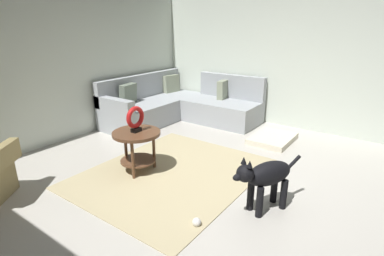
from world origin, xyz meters
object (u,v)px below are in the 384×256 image
(dog_bed_mat, at_px, (272,139))
(dog_toy_ball, at_px, (197,222))
(side_table, at_px, (137,141))
(torus_sculpture, at_px, (135,119))
(sectional_couch, at_px, (179,106))
(dog, at_px, (266,177))

(dog_bed_mat, xyz_separation_m, dog_toy_ball, (-2.52, -0.24, -0.00))
(side_table, relative_size, dog_toy_ball, 7.08)
(dog_bed_mat, bearing_deg, side_table, 153.34)
(side_table, xyz_separation_m, torus_sculpture, (-0.00, 0.00, 0.29))
(sectional_couch, relative_size, dog, 2.88)
(dog_bed_mat, relative_size, dog, 1.03)
(dog, bearing_deg, dog_toy_ball, 83.59)
(side_table, height_order, dog_bed_mat, side_table)
(torus_sculpture, xyz_separation_m, dog_bed_mat, (2.03, -1.02, -0.67))
(dog_bed_mat, relative_size, dog_toy_ball, 9.45)
(dog_bed_mat, height_order, dog, dog)
(sectional_couch, xyz_separation_m, torus_sculpture, (-2.04, -0.92, 0.42))
(sectional_couch, distance_m, dog_bed_mat, 1.95)
(torus_sculpture, bearing_deg, dog_toy_ball, -111.32)
(side_table, bearing_deg, sectional_couch, 24.21)
(torus_sculpture, bearing_deg, dog_bed_mat, -26.66)
(sectional_couch, bearing_deg, dog_bed_mat, -90.36)
(dog_toy_ball, bearing_deg, dog, -33.18)
(dog_bed_mat, distance_m, dog, 2.04)
(sectional_couch, bearing_deg, dog_toy_ball, -139.31)
(sectional_couch, relative_size, side_table, 3.75)
(torus_sculpture, distance_m, dog_bed_mat, 2.36)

